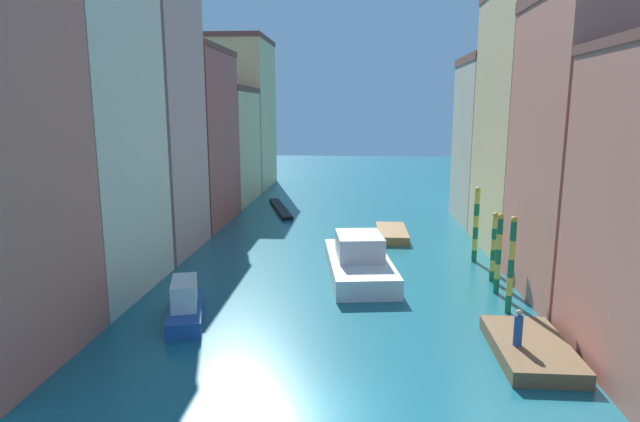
# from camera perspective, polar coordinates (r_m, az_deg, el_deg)

# --- Properties ---
(ground_plane) EXTENTS (154.00, 154.00, 0.00)m
(ground_plane) POSITION_cam_1_polar(r_m,az_deg,el_deg) (42.49, 2.26, -3.15)
(ground_plane) COLOR #196070
(building_left_1) EXTENTS (6.90, 9.25, 17.60)m
(building_left_1) POSITION_cam_1_polar(r_m,az_deg,el_deg) (32.04, -24.74, 7.18)
(building_left_1) COLOR beige
(building_left_1) RESTS_ON ground
(building_left_2) EXTENTS (6.90, 8.30, 19.78)m
(building_left_2) POSITION_cam_1_polar(r_m,az_deg,el_deg) (40.25, -18.54, 9.75)
(building_left_2) COLOR tan
(building_left_2) RESTS_ON ground
(building_left_3) EXTENTS (6.90, 10.84, 15.72)m
(building_left_3) POSITION_cam_1_polar(r_m,az_deg,el_deg) (49.47, -14.02, 7.76)
(building_left_3) COLOR #B25147
(building_left_3) RESTS_ON ground
(building_left_4) EXTENTS (6.90, 11.51, 12.74)m
(building_left_4) POSITION_cam_1_polar(r_m,az_deg,el_deg) (60.30, -10.62, 7.01)
(building_left_4) COLOR #DBB77A
(building_left_4) RESTS_ON ground
(building_left_5) EXTENTS (6.90, 11.87, 19.40)m
(building_left_5) POSITION_cam_1_polar(r_m,az_deg,el_deg) (71.87, -8.23, 10.35)
(building_left_5) COLOR #DBB77A
(building_left_5) RESTS_ON ground
(building_right_1) EXTENTS (6.90, 9.32, 16.62)m
(building_right_1) POSITION_cam_1_polar(r_m,az_deg,el_deg) (32.03, 27.61, 6.07)
(building_right_1) COLOR #C6705B
(building_right_1) RESTS_ON ground
(building_right_2) EXTENTS (6.90, 10.63, 18.91)m
(building_right_2) POSITION_cam_1_polar(r_m,az_deg,el_deg) (41.28, 22.36, 8.91)
(building_right_2) COLOR #DBB77A
(building_right_2) RESTS_ON ground
(building_right_3) EXTENTS (6.90, 9.68, 15.00)m
(building_right_3) POSITION_cam_1_polar(r_m,az_deg,el_deg) (51.17, 18.71, 7.21)
(building_right_3) COLOR #BCB299
(building_right_3) RESTS_ON ground
(waterfront_dock) EXTENTS (3.03, 5.67, 0.64)m
(waterfront_dock) POSITION_cam_1_polar(r_m,az_deg,el_deg) (24.96, 21.76, -13.61)
(waterfront_dock) COLOR brown
(waterfront_dock) RESTS_ON ground
(person_on_dock) EXTENTS (0.36, 0.36, 1.57)m
(person_on_dock) POSITION_cam_1_polar(r_m,az_deg,el_deg) (23.98, 20.61, -11.81)
(person_on_dock) COLOR #234C93
(person_on_dock) RESTS_ON waterfront_dock
(mooring_pole_0) EXTENTS (0.34, 0.34, 5.10)m
(mooring_pole_0) POSITION_cam_1_polar(r_m,az_deg,el_deg) (28.64, 19.93, -5.44)
(mooring_pole_0) COLOR #197247
(mooring_pole_0) RESTS_ON ground
(mooring_pole_1) EXTENTS (0.34, 0.34, 4.64)m
(mooring_pole_1) POSITION_cam_1_polar(r_m,az_deg,el_deg) (31.53, 18.71, -4.32)
(mooring_pole_1) COLOR #197247
(mooring_pole_1) RESTS_ON ground
(mooring_pole_2) EXTENTS (0.36, 0.36, 4.28)m
(mooring_pole_2) POSITION_cam_1_polar(r_m,az_deg,el_deg) (33.72, 18.25, -3.62)
(mooring_pole_2) COLOR #197247
(mooring_pole_2) RESTS_ON ground
(mooring_pole_3) EXTENTS (0.39, 0.39, 5.20)m
(mooring_pole_3) POSITION_cam_1_polar(r_m,az_deg,el_deg) (37.53, 16.48, -1.34)
(mooring_pole_3) COLOR #197247
(mooring_pole_3) RESTS_ON ground
(vaporetto_white) EXTENTS (4.89, 9.88, 2.68)m
(vaporetto_white) POSITION_cam_1_polar(r_m,az_deg,el_deg) (33.48, 4.24, -5.41)
(vaporetto_white) COLOR white
(vaporetto_white) RESTS_ON ground
(gondola_black) EXTENTS (3.99, 10.49, 0.36)m
(gondola_black) POSITION_cam_1_polar(r_m,az_deg,el_deg) (54.98, -4.31, 0.27)
(gondola_black) COLOR black
(gondola_black) RESTS_ON ground
(motorboat_0) EXTENTS (2.44, 5.84, 0.69)m
(motorboat_0) POSITION_cam_1_polar(r_m,az_deg,el_deg) (43.64, 7.75, -2.40)
(motorboat_0) COLOR olive
(motorboat_0) RESTS_ON ground
(motorboat_1) EXTENTS (2.95, 5.29, 2.06)m
(motorboat_1) POSITION_cam_1_polar(r_m,az_deg,el_deg) (27.50, -14.38, -9.79)
(motorboat_1) COLOR #234C93
(motorboat_1) RESTS_ON ground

